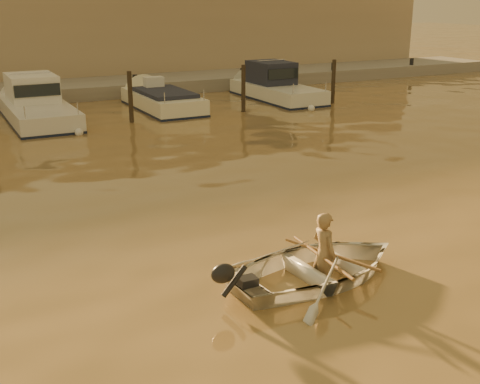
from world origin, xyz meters
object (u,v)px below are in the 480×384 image
moored_boat_3 (163,104)px  moored_boat_4 (277,86)px  dinghy (319,267)px  waterfront_building (61,40)px  moored_boat_2 (36,105)px  person (324,254)px

moored_boat_3 → moored_boat_4: 5.88m
moored_boat_3 → dinghy: bearing=-101.6°
moored_boat_4 → waterfront_building: bearing=125.3°
dinghy → moored_boat_4: 19.53m
moored_boat_2 → moored_boat_4: 11.22m
moored_boat_2 → person: bearing=-83.5°
dinghy → moored_boat_3: (3.51, 17.13, -0.01)m
dinghy → moored_boat_2: size_ratio=0.44×
moored_boat_3 → moored_boat_4: bearing=0.0°
moored_boat_2 → moored_boat_4: same height
moored_boat_2 → moored_boat_3: bearing=0.0°
dinghy → person: person is taller
person → moored_boat_3: size_ratio=0.25×
moored_boat_2 → moored_boat_3: (5.35, 0.00, -0.40)m
moored_boat_2 → waterfront_building: (3.42, 11.00, 1.77)m
dinghy → person: 0.25m
moored_boat_2 → waterfront_building: waterfront_building is taller
person → moored_boat_4: bearing=-32.3°
moored_boat_2 → moored_boat_3: 5.37m
moored_boat_3 → waterfront_building: size_ratio=0.13×
moored_boat_2 → moored_boat_3: size_ratio=1.24×
waterfront_building → dinghy: bearing=-93.2°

